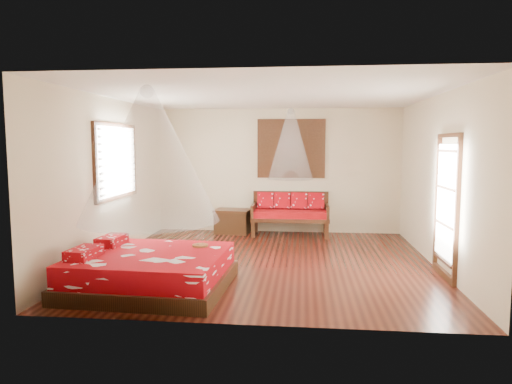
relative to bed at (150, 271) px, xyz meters
The scene contains 10 objects.
room 2.49m from the bed, 46.48° to the left, with size 5.54×5.54×2.84m.
bed is the anchor object (origin of this frame).
daybed 4.38m from the bed, 65.32° to the left, with size 1.69×0.75×0.94m.
storage_chest 4.08m from the bed, 82.49° to the left, with size 0.84×0.65×0.54m.
shutter_panel 4.97m from the bed, 67.05° to the left, with size 1.52×0.06×1.32m.
window_left 2.60m from the bed, 123.50° to the left, with size 0.10×1.74×1.34m.
glazed_door 4.43m from the bed, 13.28° to the left, with size 0.08×1.02×2.16m.
wine_tray 0.83m from the bed, 38.24° to the left, with size 0.23×0.23×0.19m.
mosquito_net_main 1.60m from the bed, ahead, with size 1.90×1.90×1.80m, color white.
mosquito_net_daybed 4.61m from the bed, 64.61° to the left, with size 0.97×0.97×1.50m, color white.
Camera 1 is at (0.59, -7.60, 2.00)m, focal length 32.00 mm.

